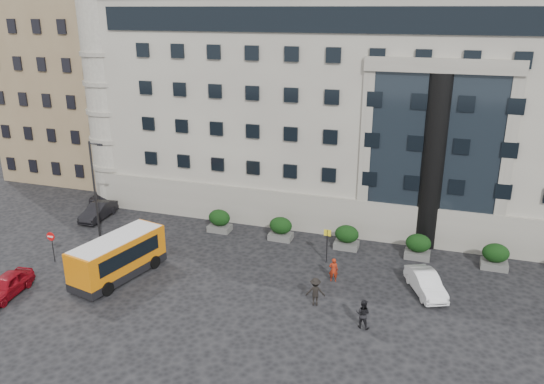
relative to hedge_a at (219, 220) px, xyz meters
The scene contains 23 objects.
ground 8.81m from the hedge_a, 62.85° to the right, with size 120.00×120.00×0.00m, color black.
civic_building 19.15m from the hedge_a, 54.85° to the left, with size 44.00×24.00×18.00m, color gray.
entrance_column 17.13m from the hedge_a, ahead, with size 1.80×1.80×13.00m, color black.
apartment_near 25.12m from the hedge_a, 148.62° to the left, with size 14.00×14.00×20.00m, color olive.
apartment_far 39.27m from the hedge_a, 127.29° to the left, with size 13.00×13.00×22.00m, color brown.
hedge_a is the anchor object (origin of this frame).
hedge_b 5.20m from the hedge_a, ahead, with size 1.80×1.26×1.84m.
hedge_c 10.40m from the hedge_a, ahead, with size 1.80×1.26×1.84m.
hedge_d 15.60m from the hedge_a, ahead, with size 1.80×1.26×1.84m.
hedge_e 20.80m from the hedge_a, ahead, with size 1.80×1.26×1.84m.
street_lamp 9.89m from the hedge_a, 148.84° to the right, with size 1.16×0.18×8.00m.
bus_stop_sign 9.94m from the hedge_a, 16.42° to the right, with size 0.50×0.08×2.52m.
no_entry_sign 12.64m from the hedge_a, 135.52° to the right, with size 0.64×0.16×2.32m.
minibus 9.86m from the hedge_a, 109.53° to the right, with size 3.76×7.15×2.84m.
red_truck 14.96m from the hedge_a, 136.18° to the left, with size 2.66×5.34×2.82m.
parked_car_a 16.12m from the hedge_a, 122.37° to the right, with size 1.63×4.05×1.38m, color maroon.
parked_car_b 11.01m from the hedge_a, behind, with size 1.46×4.20×1.38m, color black.
parked_car_c 13.45m from the hedge_a, 165.21° to the left, with size 1.78×4.39×1.27m, color black.
parked_car_d 14.06m from the hedge_a, 145.51° to the left, with size 2.14×4.64×1.29m, color black.
white_taxi 17.16m from the hedge_a, 16.91° to the right, with size 1.45×4.15×1.37m, color white.
pedestrian_a 11.81m from the hedge_a, 26.89° to the right, with size 0.61×0.40×1.66m, color maroon.
pedestrian_b 16.67m from the hedge_a, 37.42° to the right, with size 0.85×0.66×1.75m, color black.
pedestrian_c 13.28m from the hedge_a, 40.45° to the right, with size 1.16×0.67×1.80m, color black.
Camera 1 is at (12.50, -28.58, 17.18)m, focal length 35.00 mm.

